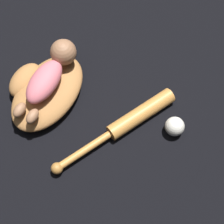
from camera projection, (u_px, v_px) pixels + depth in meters
ground_plane at (61, 110)px, 1.52m from camera, size 6.00×6.00×0.00m
baseball_glove at (44, 90)px, 1.51m from camera, size 0.44×0.37×0.09m
baby_figure at (50, 72)px, 1.45m from camera, size 0.36×0.21×0.10m
baseball_bat at (129, 122)px, 1.47m from camera, size 0.40×0.45×0.06m
baseball at (175, 126)px, 1.45m from camera, size 0.08×0.08×0.08m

